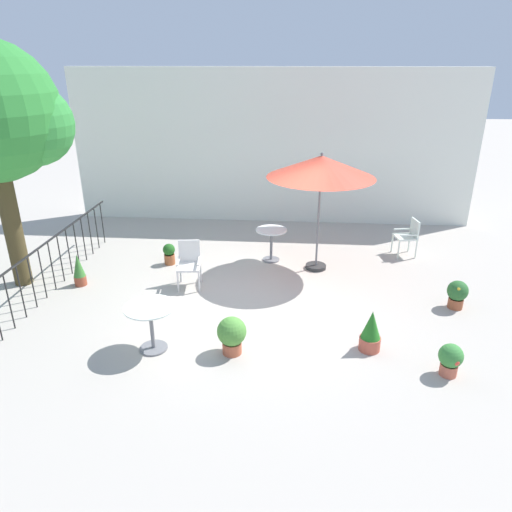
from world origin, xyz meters
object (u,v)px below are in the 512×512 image
Objects in this scene: patio_umbrella_0 at (321,167)px; potted_plant_1 at (371,332)px; potted_plant_5 at (79,270)px; cafe_table_0 at (151,319)px; potted_plant_0 at (457,293)px; cafe_table_1 at (271,239)px; potted_plant_3 at (232,334)px; potted_plant_4 at (450,359)px; potted_plant_2 at (169,253)px; patio_chair_1 at (189,261)px; patio_chair_0 at (409,235)px.

patio_umbrella_0 is 3.68× the size of potted_plant_1.
potted_plant_5 is (-5.45, 1.83, -0.00)m from potted_plant_1.
potted_plant_0 is at bearing 18.75° from cafe_table_0.
potted_plant_5 is at bearing -157.46° from cafe_table_1.
cafe_table_0 is 1.16× the size of potted_plant_1.
potted_plant_4 is (3.16, -0.29, -0.06)m from potted_plant_3.
patio_umbrella_0 is 3.76m from potted_plant_2.
potted_plant_4 is at bearing -27.85° from potted_plant_1.
patio_chair_1 is at bearing -55.74° from potted_plant_2.
patio_chair_1 is 1.38× the size of potted_plant_5.
patio_umbrella_0 reaches higher than potted_plant_4.
patio_umbrella_0 reaches higher than patio_chair_0.
potted_plant_5 is at bearing -175.18° from patio_chair_1.
potted_plant_4 is at bearing -63.81° from patio_umbrella_0.
potted_plant_1 reaches higher than potted_plant_3.
potted_plant_1 is 1.44× the size of potted_plant_2.
potted_plant_5 is (-2.09, 2.09, -0.21)m from cafe_table_0.
cafe_table_1 is 0.87× the size of patio_chair_0.
cafe_table_0 is at bearing 179.88° from potted_plant_3.
potted_plant_2 is (-3.21, -0.02, -1.95)m from patio_umbrella_0.
patio_umbrella_0 is at bearing -156.38° from patio_chair_0.
potted_plant_5 is at bearing 147.90° from potted_plant_3.
patio_chair_0 is 1.72× the size of potted_plant_4.
cafe_table_1 is 1.57× the size of potted_plant_2.
potted_plant_0 is (0.36, -2.47, -0.21)m from patio_chair_0.
patio_chair_0 is at bearing 17.19° from potted_plant_5.
cafe_table_1 is at bearing 9.75° from potted_plant_2.
potted_plant_1 reaches higher than potted_plant_2.
potted_plant_2 is at bearing 119.02° from potted_plant_3.
potted_plant_1 is 4.95m from potted_plant_2.
patio_chair_1 is 2.21m from potted_plant_5.
potted_plant_0 reaches higher than potted_plant_2.
potted_plant_2 is 1.92m from potted_plant_5.
potted_plant_0 is at bearing -32.09° from patio_umbrella_0.
cafe_table_0 is at bearing -114.41° from cafe_table_1.
potted_plant_1 is 1.18m from potted_plant_4.
cafe_table_1 is 1.49× the size of potted_plant_4.
cafe_table_0 is 1.30× the size of potted_plant_3.
patio_umbrella_0 is 5.23m from potted_plant_5.
potted_plant_2 is at bearing 124.26° from patio_chair_1.
potted_plant_0 is at bearing -6.13° from patio_chair_1.
patio_chair_1 reaches higher than cafe_table_0.
potted_plant_1 is 1.37× the size of potted_plant_4.
patio_chair_1 is (-1.55, -1.37, 0.00)m from cafe_table_1.
cafe_table_0 reaches higher than potted_plant_3.
potted_plant_2 is 0.71× the size of potted_plant_5.
potted_plant_3 is at bearing -173.07° from potted_plant_1.
potted_plant_2 is 0.77× the size of potted_plant_3.
cafe_table_0 is 1.07× the size of cafe_table_1.
patio_umbrella_0 is 1.99m from cafe_table_1.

